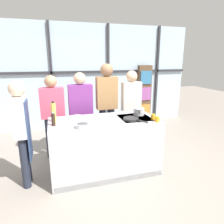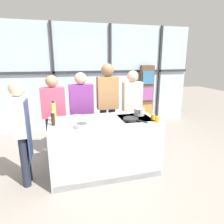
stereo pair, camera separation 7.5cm
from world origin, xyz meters
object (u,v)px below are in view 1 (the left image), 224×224
chef (22,127)px  mixing_bowl (83,126)px  saucepan (139,111)px  pepper_grinder (53,119)px  frying_pan (131,119)px  oil_bottle (54,112)px  spectator_far_left (53,112)px  white_plate (77,117)px  juice_glass_near (157,119)px  spectator_center_right (107,102)px  juice_glass_far (153,117)px  spectator_far_right (131,104)px  spectator_center_left (81,109)px

chef → mixing_bowl: 0.87m
saucepan → pepper_grinder: bearing=-173.1°
chef → pepper_grinder: size_ratio=7.35×
frying_pan → pepper_grinder: bearing=176.4°
frying_pan → pepper_grinder: (-1.22, 0.08, 0.08)m
frying_pan → oil_bottle: bearing=167.0°
chef → spectator_far_left: (0.44, 0.85, -0.03)m
frying_pan → mixing_bowl: mixing_bowl is taller
white_plate → juice_glass_near: 1.36m
frying_pan → chef: bearing=176.9°
oil_bottle → juice_glass_near: oil_bottle is taller
saucepan → white_plate: (-1.08, 0.19, -0.06)m
juice_glass_near → saucepan: bearing=104.4°
chef → oil_bottle: 0.51m
chef → spectator_far_left: chef is taller
spectator_center_right → mixing_bowl: 1.27m
frying_pan → mixing_bowl: size_ratio=2.02×
spectator_far_left → juice_glass_far: bearing=147.7°
saucepan → juice_glass_far: size_ratio=3.89×
saucepan → juice_glass_near: (0.12, -0.45, -0.02)m
spectator_far_right → saucepan: 0.70m
spectator_far_left → mixing_bowl: 1.16m
oil_bottle → pepper_grinder: (-0.01, -0.20, -0.06)m
juice_glass_far → mixing_bowl: bearing=-175.8°
spectator_far_right → mixing_bowl: size_ratio=8.12×
spectator_center_left → saucepan: (0.93, -0.68, 0.06)m
chef → spectator_far_right: size_ratio=0.97×
juice_glass_near → frying_pan: bearing=151.0°
chef → saucepan: size_ratio=4.55×
oil_bottle → spectator_far_right: bearing=22.6°
spectator_far_right → oil_bottle: spectator_far_right is taller
chef → spectator_center_right: (1.50, 0.85, 0.11)m
spectator_center_right → pepper_grinder: (-1.06, -0.86, -0.03)m
spectator_center_right → mixing_bowl: spectator_center_right is taller
saucepan → pepper_grinder: 1.47m
spectator_center_right → juice_glass_far: 1.13m
spectator_far_right → saucepan: bearing=79.4°
saucepan → oil_bottle: 1.46m
frying_pan → juice_glass_far: bearing=-9.4°
spectator_far_left → spectator_center_right: bearing=-180.0°
spectator_center_right → frying_pan: (0.16, -0.94, -0.11)m
spectator_far_left → pepper_grinder: spectator_far_left is taller
mixing_bowl → oil_bottle: oil_bottle is taller
chef → juice_glass_far: size_ratio=17.68×
spectator_center_right → spectator_center_left: bearing=0.0°
spectator_far_left → white_plate: 0.63m
spectator_far_left → spectator_center_left: spectator_center_left is taller
spectator_far_right → juice_glass_near: (-0.01, -1.14, 0.01)m
spectator_far_right → frying_pan: size_ratio=4.02×
frying_pan → saucepan: (0.24, 0.25, 0.04)m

